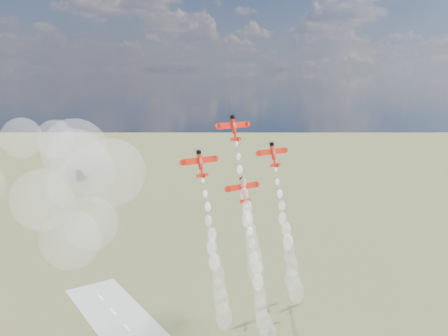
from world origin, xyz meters
name	(u,v)px	position (x,y,z in m)	size (l,w,h in m)	color
plane_lead	(234,127)	(11.83, 11.94, 110.29)	(12.61, 4.98, 8.81)	#BB1A09
plane_left	(200,163)	(-3.52, 9.01, 99.96)	(12.61, 4.98, 8.81)	#BB1A09
plane_right	(273,154)	(27.18, 9.01, 99.96)	(12.61, 4.98, 8.81)	#BB1A09
plane_slot	(243,189)	(11.83, 6.07, 89.62)	(12.61, 4.98, 8.81)	#BB1A09
smoke_trail_lead	(252,244)	(11.78, 0.70, 71.50)	(5.27, 15.25, 45.04)	white
smoke_trail_left	(219,287)	(-3.56, -2.20, 60.79)	(5.26, 15.49, 45.56)	white
smoke_trail_right	(291,266)	(27.34, -2.25, 60.83)	(6.07, 15.29, 45.59)	white
smoke_trail_slot	(262,307)	(11.82, -5.30, 50.59)	(5.77, 15.55, 45.30)	white
drifted_smoke_cloud	(46,176)	(-47.90, 27.08, 97.67)	(68.64, 40.92, 60.40)	white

